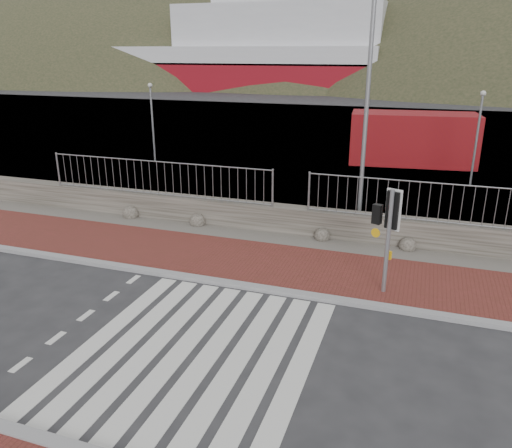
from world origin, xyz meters
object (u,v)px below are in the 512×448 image
at_px(ferry, 239,53).
at_px(shipping_container, 412,139).
at_px(traffic_signal_far, 388,219).
at_px(streetlight, 371,96).

distance_m(ferry, shipping_container, 55.74).
xyz_separation_m(traffic_signal_far, shipping_container, (-0.06, 15.99, -0.62)).
bearing_deg(shipping_container, ferry, 113.79).
distance_m(ferry, streetlight, 65.62).
height_order(traffic_signal_far, streetlight, streetlight).
distance_m(traffic_signal_far, shipping_container, 16.00).
relative_size(streetlight, shipping_container, 1.23).
bearing_deg(streetlight, ferry, 138.63).
bearing_deg(streetlight, traffic_signal_far, -51.37).
xyz_separation_m(ferry, streetlight, (26.87, -59.86, -0.95)).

